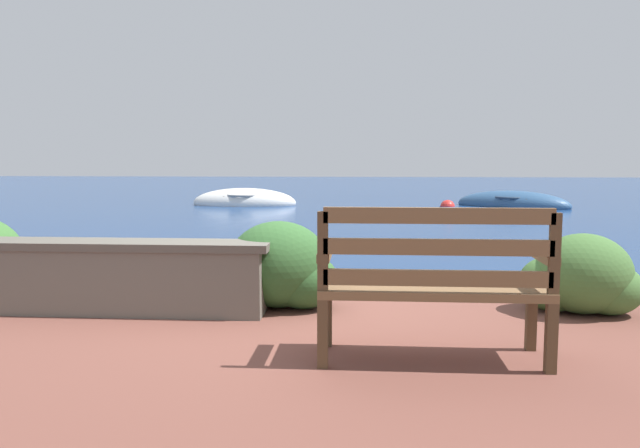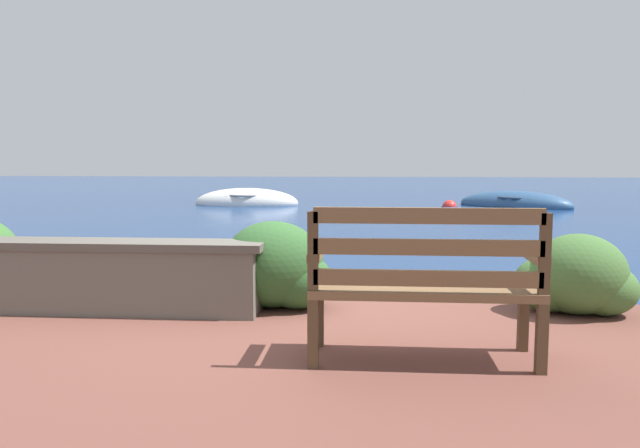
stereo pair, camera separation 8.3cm
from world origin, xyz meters
The scene contains 8 objects.
ground_plane centered at (0.00, 0.00, 0.00)m, with size 80.00×80.00×0.00m.
park_bench centered at (1.09, -1.58, 0.70)m, with size 1.35×0.48×0.93m.
stone_wall centered at (-1.17, -0.59, 0.51)m, with size 2.30×0.39×0.56m.
hedge_clump_left centered at (-0.02, -0.30, 0.52)m, with size 1.02×0.73×0.69m.
hedge_clump_centre centered at (2.36, -0.33, 0.49)m, with size 0.91×0.66×0.62m.
rowboat_nearest centered at (4.92, 13.00, 0.07)m, with size 3.38×2.68×0.81m.
rowboat_mid centered at (-2.88, 13.08, 0.07)m, with size 3.11×1.35×0.89m.
mooring_buoy centered at (2.92, 11.82, 0.07)m, with size 0.44×0.44×0.40m.
Camera 1 is at (0.69, -5.20, 1.42)m, focal length 35.00 mm.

